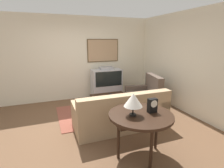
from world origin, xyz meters
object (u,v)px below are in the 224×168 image
couch (121,114)px  armchair (144,96)px  table_lamp (133,100)px  console_table (141,118)px  mantel_clock (152,105)px  tv (107,84)px  coffee_table (109,97)px

couch → armchair: 1.55m
table_lamp → console_table: bearing=1.6°
armchair → mantel_clock: bearing=-16.6°
console_table → table_lamp: table_lamp is taller
tv → table_lamp: table_lamp is taller
coffee_table → mantel_clock: size_ratio=4.09×
armchair → coffee_table: armchair is taller
armchair → coffee_table: 1.11m
armchair → coffee_table: size_ratio=1.18×
tv → armchair: 1.38m
couch → armchair: (1.20, 0.98, -0.02)m
coffee_table → console_table: bearing=-95.8°
tv → console_table: (-0.50, -3.12, 0.19)m
couch → console_table: (-0.12, -1.05, 0.39)m
armchair → console_table: size_ratio=1.08×
couch → armchair: bearing=-140.8°
console_table → table_lamp: (-0.15, -0.00, 0.33)m
couch → table_lamp: table_lamp is taller
coffee_table → mantel_clock: mantel_clock is taller
table_lamp → tv: bearing=78.2°
console_table → mantel_clock: bearing=-1.5°
tv → mantel_clock: size_ratio=4.55×
table_lamp → mantel_clock: size_ratio=1.55×
console_table → mantel_clock: (0.21, -0.01, 0.19)m
armchair → mantel_clock: size_ratio=4.82×
armchair → coffee_table: (-1.11, 0.04, 0.11)m
mantel_clock → console_table: bearing=178.5°
table_lamp → armchair: bearing=54.1°
table_lamp → mantel_clock: table_lamp is taller
mantel_clock → table_lamp: bearing=179.8°
couch → console_table: bearing=83.8°
couch → armchair: size_ratio=1.81×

